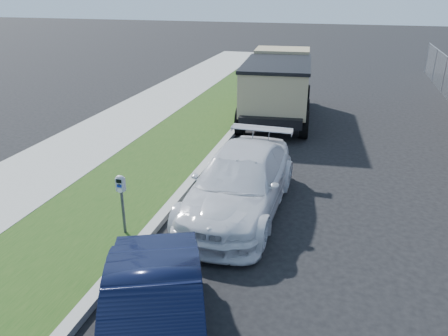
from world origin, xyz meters
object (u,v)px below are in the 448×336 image
(white_wagon, at_px, (240,182))
(dump_truck, at_px, (278,83))
(navy_sedan, at_px, (154,324))
(parking_meter, at_px, (121,192))

(white_wagon, height_order, dump_truck, dump_truck)
(navy_sedan, height_order, dump_truck, dump_truck)
(parking_meter, xyz_separation_m, navy_sedan, (2.02, -2.93, -0.44))
(white_wagon, bearing_deg, navy_sedan, -89.38)
(parking_meter, height_order, dump_truck, dump_truck)
(parking_meter, bearing_deg, dump_truck, 79.35)
(parking_meter, relative_size, white_wagon, 0.27)
(parking_meter, distance_m, navy_sedan, 3.58)
(parking_meter, xyz_separation_m, white_wagon, (2.08, 1.89, -0.36))
(white_wagon, bearing_deg, parking_meter, -136.39)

